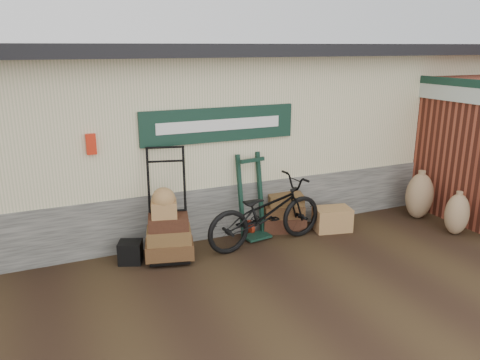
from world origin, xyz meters
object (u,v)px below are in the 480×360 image
object	(u,v)px
porter_trolley	(167,203)
suitcase_stack	(283,212)
green_barrow	(252,196)
bicycle	(266,209)
wicker_hamper	(332,219)
black_trunk	(130,252)

from	to	relation	value
porter_trolley	suitcase_stack	distance (m)	2.23
green_barrow	bicycle	size ratio (longest dim) A/B	0.68
green_barrow	bicycle	world-z (taller)	green_barrow
porter_trolley	green_barrow	distance (m)	1.53
porter_trolley	green_barrow	xyz separation A→B (m)	(1.51, 0.19, -0.15)
green_barrow	suitcase_stack	distance (m)	0.75
green_barrow	porter_trolley	bearing A→B (deg)	178.64
green_barrow	wicker_hamper	bearing A→B (deg)	-21.31
green_barrow	wicker_hamper	size ratio (longest dim) A/B	2.27
suitcase_stack	black_trunk	distance (m)	2.77
green_barrow	suitcase_stack	size ratio (longest dim) A/B	1.90
black_trunk	bicycle	bearing A→B (deg)	-5.38
black_trunk	wicker_hamper	bearing A→B (deg)	-2.13
porter_trolley	black_trunk	xyz separation A→B (m)	(-0.60, -0.00, -0.70)
bicycle	green_barrow	bearing A→B (deg)	2.59
porter_trolley	green_barrow	bearing A→B (deg)	21.41
porter_trolley	suitcase_stack	bearing A→B (deg)	20.45
green_barrow	wicker_hamper	world-z (taller)	green_barrow
green_barrow	black_trunk	bearing A→B (deg)	176.63
black_trunk	bicycle	world-z (taller)	bicycle
porter_trolley	black_trunk	distance (m)	0.93
suitcase_stack	wicker_hamper	world-z (taller)	suitcase_stack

